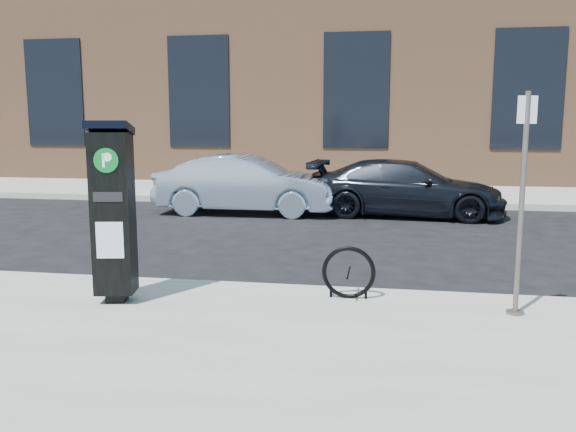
% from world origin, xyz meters
% --- Properties ---
extents(ground, '(120.00, 120.00, 0.00)m').
position_xyz_m(ground, '(0.00, 0.00, 0.00)').
color(ground, black).
rests_on(ground, ground).
extents(sidewalk_far, '(60.00, 12.00, 0.15)m').
position_xyz_m(sidewalk_far, '(0.00, 14.00, 0.07)').
color(sidewalk_far, gray).
rests_on(sidewalk_far, ground).
extents(curb_near, '(60.00, 0.12, 0.16)m').
position_xyz_m(curb_near, '(0.00, -0.02, 0.07)').
color(curb_near, '#9E9B93').
rests_on(curb_near, ground).
extents(curb_far, '(60.00, 0.12, 0.16)m').
position_xyz_m(curb_far, '(0.00, 8.02, 0.07)').
color(curb_far, '#9E9B93').
rests_on(curb_far, ground).
extents(building, '(28.00, 10.05, 8.25)m').
position_xyz_m(building, '(-0.00, 17.00, 4.15)').
color(building, brown).
rests_on(building, ground).
extents(parking_kiosk, '(0.52, 0.48, 1.98)m').
position_xyz_m(parking_kiosk, '(-1.79, -0.95, 1.16)').
color(parking_kiosk, black).
rests_on(parking_kiosk, sidewalk_near).
extents(sign_pole, '(0.20, 0.18, 2.26)m').
position_xyz_m(sign_pole, '(2.47, -0.67, 1.27)').
color(sign_pole, '#4D4944').
rests_on(sign_pole, sidewalk_near).
extents(bike_rack, '(0.60, 0.06, 0.60)m').
position_xyz_m(bike_rack, '(0.72, -0.40, 0.44)').
color(bike_rack, black).
rests_on(bike_rack, sidewalk_near).
extents(car_silver, '(4.08, 1.48, 1.34)m').
position_xyz_m(car_silver, '(-2.11, 6.40, 0.67)').
color(car_silver, '#8D9FB3').
rests_on(car_silver, ground).
extents(car_dark, '(4.40, 2.05, 1.24)m').
position_xyz_m(car_dark, '(1.48, 6.68, 0.62)').
color(car_dark, black).
rests_on(car_dark, ground).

